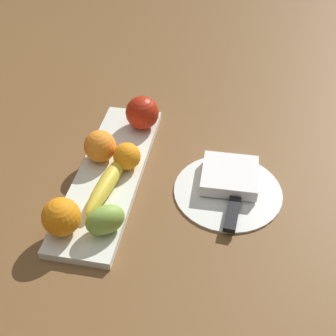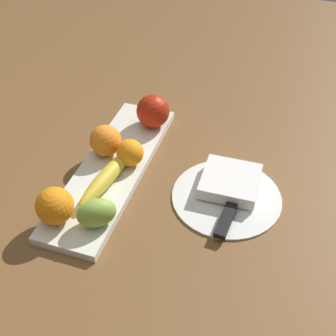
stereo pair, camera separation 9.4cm
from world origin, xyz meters
name	(u,v)px [view 1 (the left image)]	position (x,y,z in m)	size (l,w,h in m)	color
ground_plane	(121,192)	(0.00, 0.00, 0.00)	(2.40, 2.40, 0.00)	brown
fruit_tray	(110,174)	(0.04, 0.04, 0.01)	(0.48, 0.14, 0.02)	white
apple	(141,113)	(0.21, 0.00, 0.06)	(0.08, 0.08, 0.08)	#AD220F
banana	(107,183)	(-0.02, 0.02, 0.04)	(0.19, 0.03, 0.03)	gold
orange_near_apple	(129,156)	(0.06, 0.00, 0.05)	(0.06, 0.06, 0.06)	orange
orange_near_banana	(100,146)	(0.08, 0.06, 0.05)	(0.07, 0.07, 0.07)	orange
orange_center	(61,217)	(-0.14, 0.07, 0.06)	(0.07, 0.07, 0.07)	orange
grape_bunch	(105,220)	(-0.12, -0.01, 0.05)	(0.08, 0.05, 0.06)	#87AF43
dinner_plate	(228,191)	(0.04, -0.23, 0.00)	(0.23, 0.23, 0.01)	white
folded_napkin	(230,175)	(0.07, -0.23, 0.02)	(0.12, 0.12, 0.03)	white
knife	(233,209)	(-0.02, -0.24, 0.01)	(0.18, 0.03, 0.01)	silver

